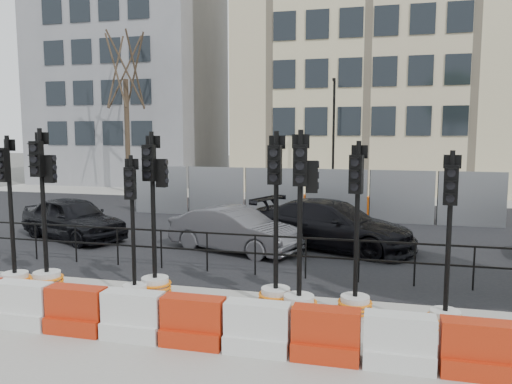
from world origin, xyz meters
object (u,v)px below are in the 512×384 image
(traffic_signal_d, at_px, (155,259))
(car_a, at_px, (73,218))
(traffic_signal_h, at_px, (446,296))
(traffic_signal_a, at_px, (13,260))
(car_c, at_px, (332,225))

(traffic_signal_d, xyz_separation_m, car_a, (-4.98, 4.53, -0.13))
(traffic_signal_d, height_order, traffic_signal_h, traffic_signal_d)
(traffic_signal_a, height_order, car_a, traffic_signal_a)
(traffic_signal_a, relative_size, car_c, 0.63)
(car_a, bearing_deg, traffic_signal_d, -109.41)
(car_c, bearing_deg, traffic_signal_d, 169.93)
(traffic_signal_a, distance_m, traffic_signal_d, 3.12)
(traffic_signal_h, relative_size, car_a, 0.72)
(traffic_signal_d, bearing_deg, traffic_signal_a, -171.28)
(car_a, bearing_deg, traffic_signal_h, -92.44)
(traffic_signal_a, height_order, traffic_signal_h, traffic_signal_a)
(traffic_signal_h, height_order, car_a, traffic_signal_h)
(traffic_signal_d, bearing_deg, car_c, 60.83)
(car_a, height_order, car_c, car_c)
(traffic_signal_d, bearing_deg, traffic_signal_h, -3.14)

